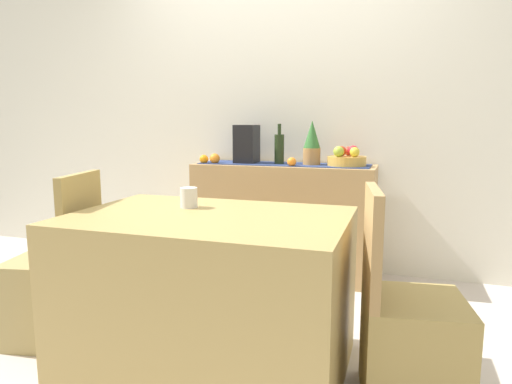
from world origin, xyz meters
name	(u,v)px	position (x,y,z in m)	size (l,w,h in m)	color
ground_plane	(228,323)	(0.00, 0.00, -0.01)	(6.40, 6.40, 0.02)	beige
room_wall_rear	(281,98)	(0.00, 1.18, 1.35)	(6.40, 0.06, 2.70)	silver
sideboard_console	(283,220)	(0.09, 0.92, 0.42)	(1.35, 0.42, 0.85)	tan
table_runner	(283,164)	(0.09, 0.92, 0.85)	(1.27, 0.32, 0.01)	navy
fruit_bowl	(347,161)	(0.56, 0.92, 0.88)	(0.27, 0.27, 0.07)	gold
apple_left	(348,151)	(0.55, 1.02, 0.95)	(0.06, 0.06, 0.06)	#B63724
apple_right	(341,151)	(0.51, 0.93, 0.95)	(0.07, 0.07, 0.07)	#BA3A1A
apple_rear	(355,152)	(0.61, 0.87, 0.95)	(0.07, 0.07, 0.07)	gold
apple_upper	(339,152)	(0.51, 0.84, 0.96)	(0.07, 0.07, 0.07)	#9BB335
apple_front	(353,151)	(0.60, 0.95, 0.96)	(0.08, 0.08, 0.08)	red
wine_bottle	(279,149)	(0.06, 0.92, 0.96)	(0.07, 0.07, 0.30)	#223017
coffee_maker	(247,144)	(-0.20, 0.92, 0.99)	(0.16, 0.18, 0.29)	black
potted_plant	(312,143)	(0.30, 0.92, 1.01)	(0.13, 0.13, 0.33)	#AB7A43
orange_loose_far	(204,159)	(-0.51, 0.81, 0.88)	(0.07, 0.07, 0.07)	orange
orange_loose_end	(292,162)	(0.18, 0.79, 0.88)	(0.07, 0.07, 0.07)	orange
orange_loose_mid	(215,159)	(-0.42, 0.82, 0.88)	(0.08, 0.08, 0.08)	orange
dining_table	(210,292)	(0.10, -0.48, 0.37)	(1.26, 0.85, 0.74)	tan
coffee_cup	(189,198)	(-0.06, -0.34, 0.79)	(0.08, 0.08, 0.10)	silver
chair_near_window	(56,291)	(-0.79, -0.47, 0.27)	(0.47, 0.47, 0.90)	#A08D57
chair_by_corner	(409,341)	(1.00, -0.48, 0.27)	(0.46, 0.46, 0.90)	#A38B4C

